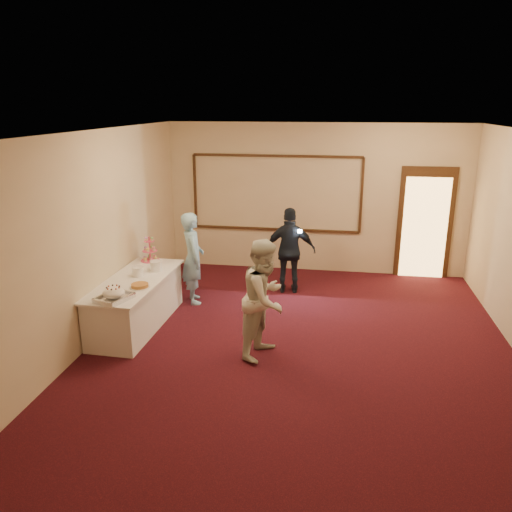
{
  "coord_description": "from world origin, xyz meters",
  "views": [
    {
      "loc": [
        0.42,
        -6.5,
        3.36
      ],
      "look_at": [
        -0.74,
        0.58,
        1.15
      ],
      "focal_mm": 35.0,
      "sensor_mm": 36.0,
      "label": 1
    }
  ],
  "objects_px": {
    "plate_stack_a": "(138,271)",
    "plate_stack_b": "(156,266)",
    "pavlova_tray": "(114,295)",
    "woman": "(265,299)",
    "man": "(193,258)",
    "cupcake_stand": "(150,251)",
    "guest": "(290,251)",
    "buffet_table": "(137,302)",
    "tart": "(140,286)"
  },
  "relations": [
    {
      "from": "man",
      "to": "guest",
      "type": "xyz_separation_m",
      "value": [
        1.61,
        0.75,
        -0.01
      ]
    },
    {
      "from": "buffet_table",
      "to": "pavlova_tray",
      "type": "bearing_deg",
      "value": -86.33
    },
    {
      "from": "woman",
      "to": "guest",
      "type": "distance_m",
      "value": 2.45
    },
    {
      "from": "cupcake_stand",
      "to": "man",
      "type": "xyz_separation_m",
      "value": [
        0.7,
        0.18,
        -0.14
      ]
    },
    {
      "from": "woman",
      "to": "guest",
      "type": "height_order",
      "value": "woman"
    },
    {
      "from": "buffet_table",
      "to": "cupcake_stand",
      "type": "bearing_deg",
      "value": 96.31
    },
    {
      "from": "buffet_table",
      "to": "plate_stack_b",
      "type": "relative_size",
      "value": 11.2
    },
    {
      "from": "man",
      "to": "guest",
      "type": "distance_m",
      "value": 1.77
    },
    {
      "from": "man",
      "to": "guest",
      "type": "relative_size",
      "value": 1.01
    },
    {
      "from": "plate_stack_b",
      "to": "man",
      "type": "bearing_deg",
      "value": 58.15
    },
    {
      "from": "plate_stack_a",
      "to": "woman",
      "type": "bearing_deg",
      "value": -19.25
    },
    {
      "from": "plate_stack_a",
      "to": "tart",
      "type": "xyz_separation_m",
      "value": [
        0.22,
        -0.48,
        -0.05
      ]
    },
    {
      "from": "buffet_table",
      "to": "plate_stack_a",
      "type": "bearing_deg",
      "value": 91.73
    },
    {
      "from": "cupcake_stand",
      "to": "pavlova_tray",
      "type": "bearing_deg",
      "value": -84.94
    },
    {
      "from": "tart",
      "to": "guest",
      "type": "distance_m",
      "value": 2.96
    },
    {
      "from": "tart",
      "to": "woman",
      "type": "distance_m",
      "value": 1.91
    },
    {
      "from": "plate_stack_a",
      "to": "guest",
      "type": "xyz_separation_m",
      "value": [
        2.21,
        1.71,
        -0.06
      ]
    },
    {
      "from": "cupcake_stand",
      "to": "plate_stack_a",
      "type": "xyz_separation_m",
      "value": [
        0.1,
        -0.79,
        -0.09
      ]
    },
    {
      "from": "man",
      "to": "woman",
      "type": "distance_m",
      "value": 2.27
    },
    {
      "from": "buffet_table",
      "to": "man",
      "type": "relative_size",
      "value": 1.37
    },
    {
      "from": "plate_stack_b",
      "to": "plate_stack_a",
      "type": "bearing_deg",
      "value": -122.71
    },
    {
      "from": "pavlova_tray",
      "to": "guest",
      "type": "relative_size",
      "value": 0.37
    },
    {
      "from": "buffet_table",
      "to": "woman",
      "type": "height_order",
      "value": "woman"
    },
    {
      "from": "plate_stack_a",
      "to": "guest",
      "type": "height_order",
      "value": "guest"
    },
    {
      "from": "pavlova_tray",
      "to": "man",
      "type": "height_order",
      "value": "man"
    },
    {
      "from": "buffet_table",
      "to": "cupcake_stand",
      "type": "distance_m",
      "value": 1.09
    },
    {
      "from": "buffet_table",
      "to": "tart",
      "type": "height_order",
      "value": "tart"
    },
    {
      "from": "pavlova_tray",
      "to": "woman",
      "type": "distance_m",
      "value": 2.07
    },
    {
      "from": "pavlova_tray",
      "to": "man",
      "type": "relative_size",
      "value": 0.36
    },
    {
      "from": "pavlova_tray",
      "to": "cupcake_stand",
      "type": "xyz_separation_m",
      "value": [
        -0.16,
        1.78,
        0.09
      ]
    },
    {
      "from": "pavlova_tray",
      "to": "buffet_table",
      "type": "bearing_deg",
      "value": 93.67
    },
    {
      "from": "buffet_table",
      "to": "pavlova_tray",
      "type": "distance_m",
      "value": 0.97
    },
    {
      "from": "woman",
      "to": "plate_stack_a",
      "type": "bearing_deg",
      "value": 89.28
    },
    {
      "from": "cupcake_stand",
      "to": "plate_stack_a",
      "type": "height_order",
      "value": "cupcake_stand"
    },
    {
      "from": "buffet_table",
      "to": "man",
      "type": "distance_m",
      "value": 1.32
    },
    {
      "from": "pavlova_tray",
      "to": "cupcake_stand",
      "type": "height_order",
      "value": "cupcake_stand"
    },
    {
      "from": "cupcake_stand",
      "to": "tart",
      "type": "distance_m",
      "value": 1.31
    },
    {
      "from": "man",
      "to": "cupcake_stand",
      "type": "bearing_deg",
      "value": 79.91
    },
    {
      "from": "buffet_table",
      "to": "tart",
      "type": "bearing_deg",
      "value": -56.97
    },
    {
      "from": "cupcake_stand",
      "to": "guest",
      "type": "xyz_separation_m",
      "value": [
        2.31,
        0.93,
        -0.15
      ]
    },
    {
      "from": "woman",
      "to": "tart",
      "type": "bearing_deg",
      "value": 100.78
    },
    {
      "from": "tart",
      "to": "guest",
      "type": "relative_size",
      "value": 0.18
    },
    {
      "from": "plate_stack_b",
      "to": "buffet_table",
      "type": "bearing_deg",
      "value": -112.82
    },
    {
      "from": "buffet_table",
      "to": "guest",
      "type": "height_order",
      "value": "guest"
    },
    {
      "from": "plate_stack_b",
      "to": "pavlova_tray",
      "type": "bearing_deg",
      "value": -95.78
    },
    {
      "from": "plate_stack_a",
      "to": "plate_stack_b",
      "type": "distance_m",
      "value": 0.35
    },
    {
      "from": "buffet_table",
      "to": "plate_stack_a",
      "type": "height_order",
      "value": "plate_stack_a"
    },
    {
      "from": "pavlova_tray",
      "to": "woman",
      "type": "relative_size",
      "value": 0.35
    },
    {
      "from": "woman",
      "to": "cupcake_stand",
      "type": "bearing_deg",
      "value": 73.92
    },
    {
      "from": "man",
      "to": "guest",
      "type": "height_order",
      "value": "man"
    }
  ]
}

